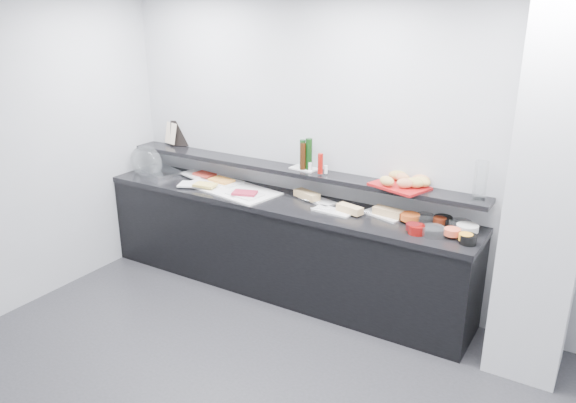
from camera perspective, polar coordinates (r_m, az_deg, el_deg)
The scene contains 55 objects.
back_wall at distance 4.87m, azimuth 7.95°, elevation 4.82°, with size 5.00×0.02×2.70m, color #ACAFB3.
column at distance 4.18m, azimuth 25.05°, elevation 0.63°, with size 0.50×0.50×2.70m, color white.
buffet_cabinet at distance 5.23m, azimuth -0.92°, elevation -4.67°, with size 3.60×0.60×0.85m, color black.
counter_top at distance 5.06m, azimuth -0.94°, elevation -0.02°, with size 3.62×0.62×0.05m, color black.
wall_shelf at distance 5.13m, azimuth 0.08°, elevation 3.22°, with size 3.60×0.25×0.04m, color black.
cloche_base at distance 5.95m, azimuth -12.78°, elevation 2.95°, with size 0.44×0.29×0.04m, color silver.
cloche_dome at distance 5.97m, azimuth -14.21°, elevation 3.94°, with size 0.39×0.25×0.34m, color silver.
linen_runner at distance 5.34m, azimuth -5.78°, elevation 1.30°, with size 0.94×0.44×0.01m, color white.
platter_meat_a at distance 5.79m, azimuth -9.48°, elevation 2.75°, with size 0.28×0.19×0.01m, color silver.
food_meat_a at distance 5.71m, azimuth -8.47°, elevation 2.75°, with size 0.21×0.14×0.02m, color maroon.
platter_salmon at distance 5.51m, azimuth -6.42°, elevation 2.01°, with size 0.33×0.22×0.01m, color white.
food_salmon at distance 5.50m, azimuth -6.76°, elevation 2.17°, with size 0.23×0.15×0.02m, color orange.
platter_cheese at distance 5.47m, azimuth -9.64°, elevation 1.72°, with size 0.27×0.18×0.01m, color white.
food_cheese at distance 5.37m, azimuth -8.43°, elevation 1.68°, with size 0.21×0.13×0.02m, color #FEDD62.
platter_meat_b at distance 5.13m, azimuth -4.43°, elevation 0.75°, with size 0.32×0.21×0.01m, color white.
food_meat_b at distance 5.11m, azimuth -4.43°, elevation 0.87°, with size 0.22×0.14×0.02m, color maroon.
sandwich_plate_left at distance 5.01m, azimuth 3.02°, elevation 0.12°, with size 0.35×0.15×0.01m, color silver.
sandwich_food_left at distance 5.04m, azimuth 1.92°, elevation 0.69°, with size 0.26×0.10×0.06m, color tan.
tongs_left at distance 4.95m, azimuth 2.28°, elevation 0.04°, with size 0.01×0.01×0.16m, color silver.
sandwich_plate_mid at distance 4.76m, azimuth 4.58°, elevation -0.99°, with size 0.34×0.15×0.01m, color silver.
sandwich_food_mid at distance 4.71m, azimuth 6.29°, elevation -0.76°, with size 0.23×0.09×0.06m, color #DDB074.
tongs_mid at distance 4.78m, azimuth 3.22°, elevation -0.74°, with size 0.01×0.01×0.16m, color #ACAFB3.
sandwich_plate_right at distance 4.72m, azimuth 9.61°, elevation -1.37°, with size 0.34×0.15×0.01m, color silver.
sandwich_food_right at distance 4.69m, azimuth 10.16°, elevation -1.05°, with size 0.25×0.10×0.06m, color tan.
tongs_right at distance 4.73m, azimuth 7.37°, elevation -1.08°, with size 0.01×0.01×0.16m, color silver.
bowl_glass_fruit at distance 4.63m, azimuth 13.69°, elevation -1.73°, with size 0.16×0.16×0.07m, color white.
fill_glass_fruit at distance 4.62m, azimuth 12.29°, elevation -1.53°, with size 0.15×0.15×0.05m, color #D5551D.
bowl_black_jam at distance 4.63m, azimuth 15.47°, elevation -1.89°, with size 0.15×0.15×0.07m, color black.
fill_black_jam at distance 4.59m, azimuth 15.17°, elevation -1.89°, with size 0.10×0.10×0.05m, color #581C0C.
bowl_glass_cream at distance 4.57m, azimuth 17.09°, elevation -2.35°, with size 0.18×0.18×0.07m, color white.
fill_glass_cream at distance 4.51m, azimuth 17.76°, elevation -2.56°, with size 0.17×0.17×0.05m, color silver.
bowl_red_jam at distance 4.41m, azimuth 12.93°, elevation -2.78°, with size 0.13×0.13×0.07m, color maroon.
fill_red_jam at distance 4.42m, azimuth 12.56°, elevation -2.53°, with size 0.11×0.11×0.05m, color #520B0D.
bowl_glass_salmon at distance 4.40m, azimuth 14.52°, elevation -2.96°, with size 0.18×0.18×0.07m, color white.
fill_glass_salmon at distance 4.40m, azimuth 16.35°, elevation -2.98°, with size 0.12×0.12×0.05m, color #F8603C.
bowl_black_fruit at distance 4.33m, azimuth 17.85°, elevation -3.68°, with size 0.13×0.13×0.07m, color black.
fill_black_fruit at distance 4.33m, azimuth 17.60°, elevation -3.46°, with size 0.10×0.10×0.05m, color orange.
framed_print at distance 6.00m, azimuth -10.86°, elevation 6.80°, with size 0.22×0.02×0.26m, color black.
print_art at distance 6.04m, azimuth -11.83°, elevation 6.80°, with size 0.18×0.00×0.22m, color beige.
condiment_tray at distance 5.08m, azimuth 1.69°, elevation 3.37°, with size 0.25×0.15×0.01m, color silver.
bottle_green_a at distance 5.04m, azimuth 1.48°, elevation 4.85°, with size 0.05×0.05×0.26m, color #103C19.
bottle_brown at distance 5.00m, azimuth 1.51°, elevation 4.61°, with size 0.05×0.05×0.24m, color #321909.
bottle_green_b at distance 5.01m, azimuth 2.13°, elevation 4.85°, with size 0.06×0.06×0.28m, color black.
bottle_hot at distance 4.89m, azimuth 3.31°, elevation 3.86°, with size 0.05×0.05×0.18m, color #A4120B.
shaker_salt at distance 5.00m, azimuth 2.26°, elevation 3.58°, with size 0.03×0.03×0.07m, color white.
shaker_pepper at distance 4.91m, azimuth 3.87°, elevation 3.26°, with size 0.03×0.03×0.07m, color white.
bread_tray at distance 4.66m, azimuth 11.27°, elevation 1.53°, with size 0.44×0.31×0.02m, color #A41113.
bread_roll_nw at distance 4.77m, azimuth 11.10°, elevation 2.61°, with size 0.16×0.10×0.08m, color #B18E43.
bread_roll_n at distance 4.72m, azimuth 11.58°, elevation 2.37°, with size 0.13×0.08×0.08m, color #BE7748.
bread_roll_ne at distance 4.70m, azimuth 13.34°, elevation 2.19°, with size 0.15×0.09×0.08m, color #C67C4B.
bread_roll_sw at distance 4.61m, azimuth 10.02°, elevation 2.06°, with size 0.14×0.09×0.08m, color tan.
bread_roll_s at distance 4.58m, azimuth 11.79°, elevation 1.82°, with size 0.13×0.08×0.08m, color #C87B4C.
bread_roll_se at distance 4.61m, azimuth 12.73°, elevation 1.88°, with size 0.15×0.10×0.08m, color tan.
bread_roll_mide at distance 4.65m, azimuth 13.46°, elevation 1.98°, with size 0.15×0.10×0.08m, color gold.
carafe at distance 4.51m, azimuth 18.96°, elevation 2.05°, with size 0.10×0.10×0.30m, color silver.
Camera 1 is at (1.85, -2.33, 2.58)m, focal length 35.00 mm.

